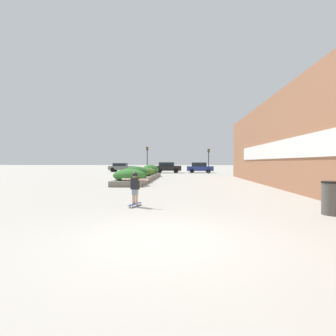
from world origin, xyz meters
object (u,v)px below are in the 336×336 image
skateboarder (135,185)px  car_center_right (200,167)px  trash_bin (332,198)px  skateboard (135,204)px  car_rightmost (262,168)px  traffic_light_left (147,156)px  car_leftmost (121,167)px  car_center_left (168,167)px  traffic_light_right (209,157)px

skateboarder → car_center_right: 31.14m
trash_bin → skateboard: bearing=169.7°
car_rightmost → traffic_light_left: bearing=103.8°
skateboarder → traffic_light_left: bearing=114.3°
skateboard → skateboarder: skateboarder is taller
trash_bin → car_leftmost: (-14.88, 34.94, 0.28)m
car_leftmost → car_center_left: car_center_left is taller
trash_bin → car_center_left: size_ratio=0.25×
car_leftmost → car_rightmost: car_leftmost is taller
traffic_light_right → car_center_right: bearing=103.9°
car_center_right → traffic_light_right: size_ratio=1.16×
skateboard → trash_bin: bearing=6.9°
car_center_right → car_rightmost: 9.41m
skateboard → traffic_light_left: (-3.34, 26.84, 2.45)m
trash_bin → car_center_right: 32.04m
car_leftmost → traffic_light_left: traffic_light_left is taller
traffic_light_left → traffic_light_right: 8.46m
skateboard → traffic_light_left: traffic_light_left is taller
traffic_light_left → trash_bin: bearing=-71.2°
skateboarder → car_center_right: bearing=99.6°
skateboarder → traffic_light_right: (5.12, 26.89, 1.55)m
trash_bin → traffic_light_right: size_ratio=0.29×
traffic_light_left → car_center_left: bearing=52.2°
car_leftmost → skateboard: bearing=14.5°
car_leftmost → car_center_right: car_center_right is taller
car_center_left → car_rightmost: car_center_left is taller
car_center_left → traffic_light_right: traffic_light_right is taller
skateboard → car_leftmost: car_leftmost is taller
car_center_right → traffic_light_left: bearing=-61.8°
traffic_light_left → car_center_right: bearing=28.2°
skateboard → traffic_light_left: bearing=114.3°
skateboard → car_center_right: (4.14, 30.86, 0.73)m
car_leftmost → skateboarder: bearing=14.5°
skateboard → traffic_light_left: size_ratio=0.22×
skateboarder → traffic_light_left: 27.11m
skateboarder → traffic_light_right: 27.42m
trash_bin → traffic_light_left: (-9.49, 27.96, 2.02)m
car_leftmost → traffic_light_right: 15.55m
skateboarder → car_rightmost: bearing=83.6°
skateboard → car_leftmost: (-8.72, 33.82, 0.71)m
trash_bin → traffic_light_left: size_ratio=0.27×
trash_bin → car_center_right: size_ratio=0.25×
car_center_right → car_rightmost: size_ratio=0.84×
skateboard → skateboarder: size_ratio=0.72×
traffic_light_right → car_center_left: bearing=150.5°
car_rightmost → traffic_light_right: bearing=115.9°
skateboard → trash_bin: trash_bin is taller
skateboarder → car_leftmost: size_ratio=0.28×
skateboard → skateboarder: bearing=-72.8°
trash_bin → car_center_right: (-2.02, 31.98, 0.30)m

